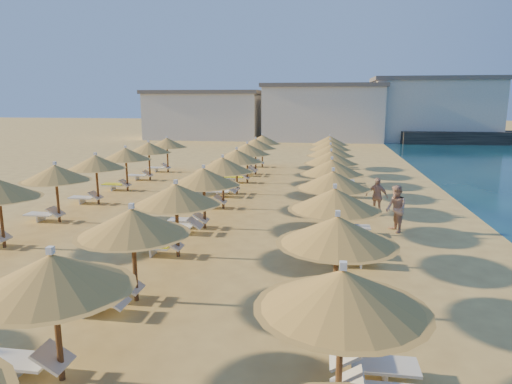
% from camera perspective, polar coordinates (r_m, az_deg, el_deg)
% --- Properties ---
extents(ground, '(220.00, 220.00, 0.00)m').
position_cam_1_polar(ground, '(16.60, -2.05, -7.14)').
color(ground, '#E1BB62').
rests_on(ground, ground).
extents(hotel_blocks, '(45.67, 9.86, 8.10)m').
position_cam_1_polar(hotel_blocks, '(61.59, 8.75, 9.88)').
color(hotel_blocks, beige).
rests_on(hotel_blocks, ground).
extents(parasol_row_east, '(3.00, 38.56, 2.68)m').
position_cam_1_polar(parasol_row_east, '(18.20, 9.59, 1.35)').
color(parasol_row_east, brown).
rests_on(parasol_row_east, ground).
extents(parasol_row_west, '(3.00, 38.56, 2.68)m').
position_cam_1_polar(parasol_row_west, '(18.84, -6.55, 1.77)').
color(parasol_row_west, brown).
rests_on(parasol_row_west, ground).
extents(parasol_row_inland, '(3.00, 27.89, 2.68)m').
position_cam_1_polar(parasol_row_inland, '(23.01, -21.44, 2.81)').
color(parasol_row_inland, brown).
rests_on(parasol_row_inland, ground).
extents(loungers, '(14.90, 37.12, 0.66)m').
position_cam_1_polar(loungers, '(19.29, -4.06, -3.43)').
color(loungers, white).
rests_on(loungers, ground).
extents(beachgoer_b, '(0.97, 1.10, 1.92)m').
position_cam_1_polar(beachgoer_b, '(19.28, 17.09, -2.03)').
color(beachgoer_b, tan).
rests_on(beachgoer_b, ground).
extents(beachgoer_c, '(1.13, 0.81, 1.77)m').
position_cam_1_polar(beachgoer_c, '(21.87, 14.85, -0.54)').
color(beachgoer_c, tan).
rests_on(beachgoer_c, ground).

